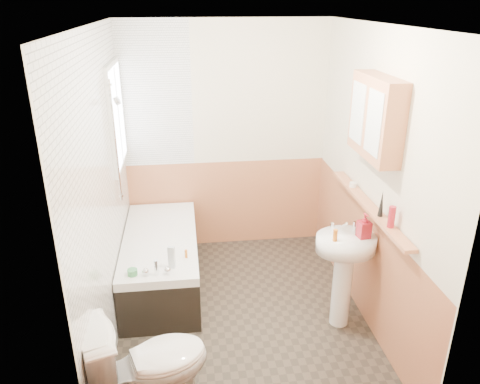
% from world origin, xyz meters
% --- Properties ---
extents(floor, '(2.80, 2.80, 0.00)m').
position_xyz_m(floor, '(0.00, 0.00, 0.00)').
color(floor, '#2B251E').
rests_on(floor, ground).
extents(ceiling, '(2.80, 2.80, 0.00)m').
position_xyz_m(ceiling, '(0.00, 0.00, 2.50)').
color(ceiling, white).
rests_on(ceiling, ground).
extents(wall_back, '(2.20, 0.02, 2.50)m').
position_xyz_m(wall_back, '(0.00, 1.41, 1.25)').
color(wall_back, beige).
rests_on(wall_back, ground).
extents(wall_front, '(2.20, 0.02, 2.50)m').
position_xyz_m(wall_front, '(0.00, -1.41, 1.25)').
color(wall_front, beige).
rests_on(wall_front, ground).
extents(wall_left, '(0.02, 2.80, 2.50)m').
position_xyz_m(wall_left, '(-1.11, 0.00, 1.25)').
color(wall_left, beige).
rests_on(wall_left, ground).
extents(wall_right, '(0.02, 2.80, 2.50)m').
position_xyz_m(wall_right, '(1.11, 0.00, 1.25)').
color(wall_right, beige).
rests_on(wall_right, ground).
extents(wainscot_right, '(0.01, 2.80, 1.00)m').
position_xyz_m(wainscot_right, '(1.09, 0.00, 0.50)').
color(wainscot_right, '#C1784F').
rests_on(wainscot_right, wall_right).
extents(wainscot_back, '(2.20, 0.01, 1.00)m').
position_xyz_m(wainscot_back, '(0.00, 1.39, 0.50)').
color(wainscot_back, '#C1784F').
rests_on(wainscot_back, wall_back).
extents(tile_cladding_left, '(0.01, 2.80, 2.50)m').
position_xyz_m(tile_cladding_left, '(-1.09, 0.00, 1.25)').
color(tile_cladding_left, white).
rests_on(tile_cladding_left, wall_left).
extents(tile_return_back, '(0.75, 0.01, 1.50)m').
position_xyz_m(tile_return_back, '(-0.73, 1.39, 1.75)').
color(tile_return_back, white).
rests_on(tile_return_back, wall_back).
extents(window, '(0.03, 0.79, 0.99)m').
position_xyz_m(window, '(-1.06, 0.95, 1.65)').
color(window, white).
rests_on(window, wall_left).
extents(bathtub, '(0.70, 1.57, 0.68)m').
position_xyz_m(bathtub, '(-0.73, 0.58, 0.28)').
color(bathtub, black).
rests_on(bathtub, floor).
extents(shower_riser, '(0.10, 0.07, 1.10)m').
position_xyz_m(shower_riser, '(-1.04, 0.56, 1.60)').
color(shower_riser, silver).
rests_on(shower_riser, wall_left).
extents(toilet, '(0.93, 0.70, 0.81)m').
position_xyz_m(toilet, '(-0.76, -1.00, 0.40)').
color(toilet, white).
rests_on(toilet, floor).
extents(sink, '(0.50, 0.41, 0.98)m').
position_xyz_m(sink, '(0.84, -0.22, 0.62)').
color(sink, white).
rests_on(sink, floor).
extents(pine_shelf, '(0.10, 1.56, 0.03)m').
position_xyz_m(pine_shelf, '(1.04, -0.11, 1.09)').
color(pine_shelf, '#C1784F').
rests_on(pine_shelf, wall_right).
extents(medicine_cabinet, '(0.17, 0.69, 0.62)m').
position_xyz_m(medicine_cabinet, '(1.01, -0.13, 1.83)').
color(medicine_cabinet, '#C1784F').
rests_on(medicine_cabinet, wall_right).
extents(foam_can, '(0.05, 0.05, 0.17)m').
position_xyz_m(foam_can, '(1.04, -0.55, 1.19)').
color(foam_can, maroon).
rests_on(foam_can, pine_shelf).
extents(green_bottle, '(0.06, 0.06, 0.21)m').
position_xyz_m(green_bottle, '(1.04, -0.35, 1.21)').
color(green_bottle, black).
rests_on(green_bottle, pine_shelf).
extents(black_jar, '(0.07, 0.07, 0.04)m').
position_xyz_m(black_jar, '(1.04, 0.26, 1.12)').
color(black_jar, silver).
rests_on(black_jar, pine_shelf).
extents(soap_bottle, '(0.12, 0.22, 0.10)m').
position_xyz_m(soap_bottle, '(0.97, -0.25, 0.91)').
color(soap_bottle, maroon).
rests_on(soap_bottle, sink).
extents(clear_bottle, '(0.04, 0.04, 0.10)m').
position_xyz_m(clear_bottle, '(0.72, -0.28, 0.92)').
color(clear_bottle, orange).
rests_on(clear_bottle, sink).
extents(blue_gel, '(0.06, 0.05, 0.20)m').
position_xyz_m(blue_gel, '(-0.60, -0.00, 0.64)').
color(blue_gel, silver).
rests_on(blue_gel, bathtub).
extents(cream_jar, '(0.10, 0.10, 0.05)m').
position_xyz_m(cream_jar, '(-0.93, -0.08, 0.57)').
color(cream_jar, '#388447').
rests_on(cream_jar, bathtub).
extents(orange_bottle, '(0.03, 0.03, 0.08)m').
position_xyz_m(orange_bottle, '(-0.48, 0.15, 0.58)').
color(orange_bottle, orange).
rests_on(orange_bottle, bathtub).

